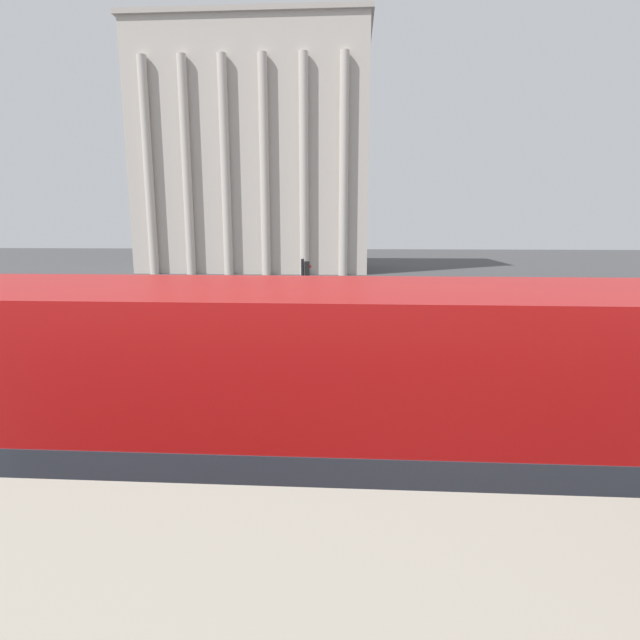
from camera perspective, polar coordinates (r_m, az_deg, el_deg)
The scene contains 6 objects.
double_decker_bus at distance 6.40m, azimuth -9.66°, elevation -13.52°, with size 10.89×2.69×4.34m.
plaza_building_left at distance 57.56m, azimuth -7.27°, elevation 18.23°, with size 24.62×13.14×24.91m.
traffic_light_mid at distance 20.03m, azimuth -1.78°, elevation 3.36°, with size 0.42×0.24×3.69m.
car_maroon at distance 28.28m, azimuth 17.15°, elevation 1.59°, with size 4.20×1.93×1.35m.
pedestrian_white at distance 20.73m, azimuth 17.92°, elevation -0.98°, with size 0.32×0.32×1.68m.
pedestrian_blue at distance 25.45m, azimuth 2.79°, elevation 1.90°, with size 0.32×0.32×1.82m.
Camera 1 is at (-1.10, -2.41, 5.05)m, focal length 28.00 mm.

